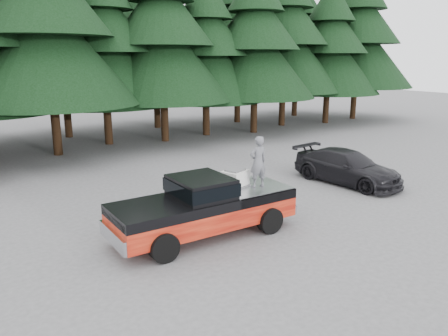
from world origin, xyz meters
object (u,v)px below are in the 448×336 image
pickup_truck (204,215)px  parked_car (347,167)px  man_on_bed (258,162)px  air_compressor (235,179)px

pickup_truck → parked_car: (8.32, 1.61, 0.06)m
pickup_truck → man_on_bed: size_ratio=3.55×
pickup_truck → parked_car: size_ratio=1.20×
air_compressor → parked_car: air_compressor is taller
pickup_truck → man_on_bed: bearing=-7.0°
air_compressor → parked_car: 7.21m
air_compressor → parked_car: bearing=-8.9°
air_compressor → parked_car: (7.02, 1.41, -0.87)m
man_on_bed → parked_car: size_ratio=0.34×
air_compressor → pickup_truck: bearing=168.9°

